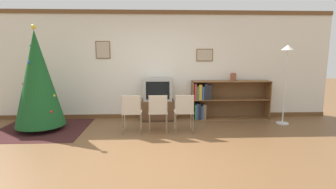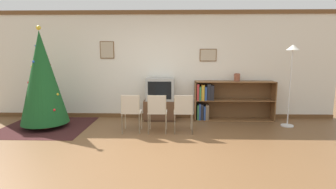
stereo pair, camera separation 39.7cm
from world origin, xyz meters
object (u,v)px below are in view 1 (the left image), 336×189
object	(u,v)px
christmas_tree	(38,79)
folding_chair_right	(184,111)
bookshelf	(217,100)
television	(158,89)
folding_chair_center	(158,111)
standing_lamp	(287,64)
folding_chair_left	(132,111)
tv_console	(158,110)
vase	(233,77)

from	to	relation	value
christmas_tree	folding_chair_right	distance (m)	3.19
folding_chair_right	bookshelf	bearing A→B (deg)	49.76
television	bookshelf	bearing A→B (deg)	2.59
television	folding_chair_right	world-z (taller)	television
folding_chair_center	folding_chair_right	bearing A→B (deg)	0.00
christmas_tree	folding_chair_right	size ratio (longest dim) A/B	2.73
christmas_tree	standing_lamp	distance (m)	5.53
folding_chair_center	folding_chair_right	distance (m)	0.55
folding_chair_left	standing_lamp	world-z (taller)	standing_lamp
tv_console	television	xyz separation A→B (m)	(0.00, -0.00, 0.52)
bookshelf	vase	bearing A→B (deg)	-1.17
standing_lamp	television	bearing A→B (deg)	170.67
bookshelf	standing_lamp	size ratio (longest dim) A/B	1.06
television	standing_lamp	bearing A→B (deg)	-9.33
television	bookshelf	size ratio (longest dim) A/B	0.35
bookshelf	vase	world-z (taller)	vase
christmas_tree	folding_chair_right	bearing A→B (deg)	-6.52
folding_chair_center	folding_chair_right	world-z (taller)	same
christmas_tree	bookshelf	size ratio (longest dim) A/B	1.15
standing_lamp	folding_chair_center	bearing A→B (deg)	-168.83
christmas_tree	bookshelf	bearing A→B (deg)	10.90
tv_console	folding_chair_right	bearing A→B (deg)	-63.01
folding_chair_right	bookshelf	world-z (taller)	bookshelf
folding_chair_center	folding_chair_left	bearing A→B (deg)	180.00
bookshelf	television	bearing A→B (deg)	-177.41
folding_chair_center	bookshelf	world-z (taller)	bookshelf
vase	folding_chair_center	bearing A→B (deg)	-149.13
vase	bookshelf	bearing A→B (deg)	178.83
tv_console	folding_chair_center	bearing A→B (deg)	-90.00
folding_chair_center	christmas_tree	bearing A→B (deg)	172.10
tv_console	folding_chair_left	distance (m)	1.22
standing_lamp	christmas_tree	bearing A→B (deg)	-177.62
folding_chair_right	bookshelf	xyz separation A→B (m)	(0.96, 1.14, 0.01)
christmas_tree	bookshelf	distance (m)	4.19
television	bookshelf	world-z (taller)	television
television	standing_lamp	xyz separation A→B (m)	(2.96, -0.49, 0.64)
christmas_tree	folding_chair_center	xyz separation A→B (m)	(2.56, -0.35, -0.65)
television	standing_lamp	size ratio (longest dim) A/B	0.37
tv_console	folding_chair_center	xyz separation A→B (m)	(0.00, -1.07, 0.22)
tv_console	folding_chair_right	size ratio (longest dim) A/B	0.98
tv_console	television	size ratio (longest dim) A/B	1.17
tv_console	christmas_tree	bearing A→B (deg)	-164.34
folding_chair_right	christmas_tree	bearing A→B (deg)	173.48
folding_chair_right	standing_lamp	distance (m)	2.65
folding_chair_right	television	bearing A→B (deg)	117.05
television	vase	distance (m)	1.91
television	folding_chair_center	xyz separation A→B (m)	(0.00, -1.07, -0.31)
television	bookshelf	distance (m)	1.54
bookshelf	standing_lamp	xyz separation A→B (m)	(1.45, -0.55, 0.93)
christmas_tree	television	bearing A→B (deg)	15.61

